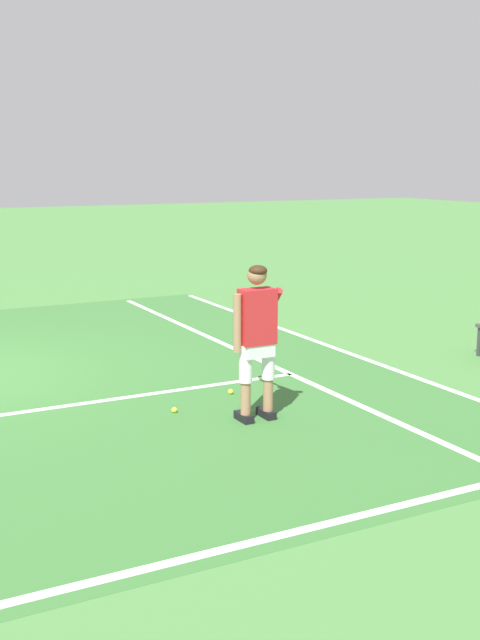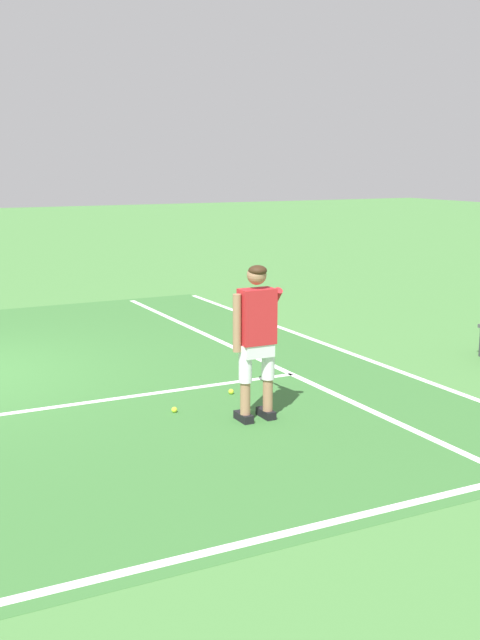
% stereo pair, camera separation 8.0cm
% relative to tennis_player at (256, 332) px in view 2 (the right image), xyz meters
% --- Properties ---
extents(line_baseline, '(10.98, 0.10, 0.01)m').
position_rel_tennis_player_xyz_m(line_baseline, '(-2.81, -2.51, -0.99)').
color(line_baseline, white).
rests_on(line_baseline, ground).
extents(line_singles_right, '(0.10, 10.34, 0.01)m').
position_rel_tennis_player_xyz_m(line_singles_right, '(1.31, 2.66, -0.99)').
color(line_singles_right, white).
rests_on(line_singles_right, ground).
extents(line_doubles_right, '(0.10, 10.34, 0.01)m').
position_rel_tennis_player_xyz_m(line_doubles_right, '(2.68, 2.66, -0.99)').
color(line_doubles_right, white).
rests_on(line_doubles_right, ground).
extents(tennis_player, '(0.63, 1.12, 1.71)m').
position_rel_tennis_player_xyz_m(tennis_player, '(0.00, 0.00, 0.00)').
color(tennis_player, black).
rests_on(tennis_player, ground).
extents(tennis_ball_near_feet, '(0.07, 0.07, 0.07)m').
position_rel_tennis_player_xyz_m(tennis_ball_near_feet, '(0.18, 0.98, -0.96)').
color(tennis_ball_near_feet, '#CCE02D').
rests_on(tennis_ball_near_feet, ground).
extents(tennis_ball_by_baseline, '(0.07, 0.07, 0.07)m').
position_rel_tennis_player_xyz_m(tennis_ball_by_baseline, '(-0.71, 0.63, -0.96)').
color(tennis_ball_by_baseline, '#CCE02D').
rests_on(tennis_ball_by_baseline, ground).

